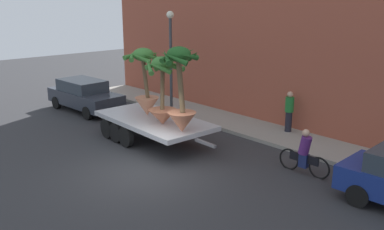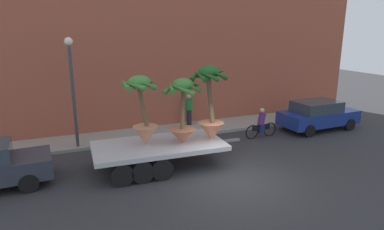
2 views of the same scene
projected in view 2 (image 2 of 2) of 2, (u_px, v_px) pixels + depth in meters
name	position (u px, v px, depth m)	size (l,w,h in m)	color
ground_plane	(233.00, 178.00, 12.18)	(60.00, 60.00, 0.00)	#2D2D30
sidewalk	(177.00, 131.00, 17.64)	(24.00, 2.20, 0.15)	gray
building_facade	(166.00, 45.00, 18.05)	(24.00, 1.20, 8.97)	#9E4C38
flatbed_trailer	(153.00, 150.00, 12.92)	(6.10, 2.70, 0.98)	#B7BABF
potted_palm_rear	(183.00, 112.00, 12.75)	(1.52, 1.56, 2.55)	#B26647
potted_palm_middle	(143.00, 112.00, 12.47)	(1.39, 1.44, 2.70)	tan
potted_palm_front	(210.00, 106.00, 13.02)	(1.49, 1.53, 3.00)	#C17251
cyclist	(261.00, 125.00, 16.63)	(1.84, 0.36, 1.54)	black
parked_car	(318.00, 115.00, 17.93)	(4.38, 2.04, 1.58)	navy
pedestrian_near_gate	(189.00, 109.00, 18.26)	(0.36, 0.36, 1.71)	black
street_lamp	(72.00, 79.00, 14.29)	(0.36, 0.36, 4.83)	#383D42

